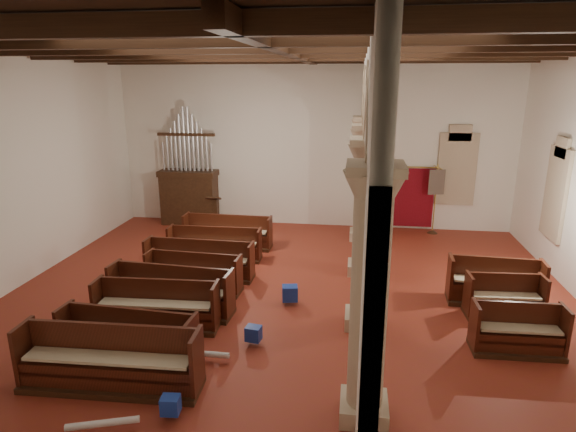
{
  "coord_description": "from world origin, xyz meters",
  "views": [
    {
      "loc": [
        1.52,
        -11.1,
        5.16
      ],
      "look_at": [
        -0.12,
        0.5,
        1.85
      ],
      "focal_mm": 30.0,
      "sensor_mm": 36.0,
      "label": 1
    }
  ],
  "objects_px": {
    "pipe_organ": "(189,187)",
    "processional_banner": "(434,211)",
    "lectern": "(215,214)",
    "nave_pew_0": "(111,368)",
    "aisle_pew_0": "(517,336)"
  },
  "relations": [
    {
      "from": "processional_banner",
      "to": "nave_pew_0",
      "type": "distance_m",
      "value": 11.97
    },
    {
      "from": "nave_pew_0",
      "to": "lectern",
      "type": "bearing_deg",
      "value": 93.68
    },
    {
      "from": "pipe_organ",
      "to": "nave_pew_0",
      "type": "xyz_separation_m",
      "value": [
        1.98,
        -9.84,
        -1.0
      ]
    },
    {
      "from": "lectern",
      "to": "processional_banner",
      "type": "xyz_separation_m",
      "value": [
        7.76,
        0.28,
        0.32
      ]
    },
    {
      "from": "processional_banner",
      "to": "nave_pew_0",
      "type": "relative_size",
      "value": 0.77
    },
    {
      "from": "pipe_organ",
      "to": "aisle_pew_0",
      "type": "height_order",
      "value": "pipe_organ"
    },
    {
      "from": "nave_pew_0",
      "to": "aisle_pew_0",
      "type": "relative_size",
      "value": 1.82
    },
    {
      "from": "nave_pew_0",
      "to": "aisle_pew_0",
      "type": "height_order",
      "value": "nave_pew_0"
    },
    {
      "from": "aisle_pew_0",
      "to": "nave_pew_0",
      "type": "bearing_deg",
      "value": -165.0
    },
    {
      "from": "pipe_organ",
      "to": "processional_banner",
      "type": "xyz_separation_m",
      "value": [
        8.79,
        -0.01,
        -0.57
      ]
    },
    {
      "from": "lectern",
      "to": "processional_banner",
      "type": "bearing_deg",
      "value": 0.21
    },
    {
      "from": "lectern",
      "to": "processional_banner",
      "type": "distance_m",
      "value": 7.77
    },
    {
      "from": "pipe_organ",
      "to": "lectern",
      "type": "distance_m",
      "value": 1.39
    },
    {
      "from": "nave_pew_0",
      "to": "aisle_pew_0",
      "type": "xyz_separation_m",
      "value": [
        7.31,
        2.18,
        -0.04
      ]
    },
    {
      "from": "pipe_organ",
      "to": "aisle_pew_0",
      "type": "relative_size",
      "value": 2.53
    }
  ]
}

